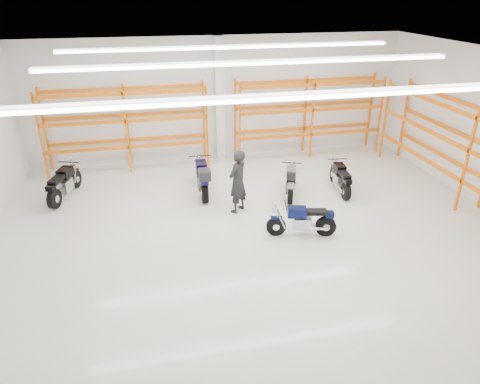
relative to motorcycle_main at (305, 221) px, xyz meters
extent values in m
plane|color=beige|center=(-1.17, 0.39, -0.43)|extent=(14.00, 14.00, 0.00)
cube|color=silver|center=(-1.17, 6.39, 1.82)|extent=(14.00, 0.02, 4.50)
cube|color=silver|center=(-1.17, -5.61, 1.82)|extent=(14.00, 0.02, 4.50)
cube|color=white|center=(-1.17, 0.39, 4.07)|extent=(14.00, 12.00, 0.02)
cube|color=white|center=(-1.17, -2.61, 3.97)|extent=(10.00, 0.22, 0.10)
cube|color=white|center=(-1.17, 0.89, 3.97)|extent=(10.00, 0.22, 0.10)
cube|color=white|center=(-1.17, 3.89, 3.97)|extent=(10.00, 0.22, 0.10)
cylinder|color=black|center=(-0.73, 0.16, -0.16)|extent=(0.54, 0.22, 0.53)
cylinder|color=black|center=(0.56, -0.12, -0.15)|extent=(0.57, 0.27, 0.55)
cylinder|color=silver|center=(-0.73, 0.16, -0.16)|extent=(0.20, 0.16, 0.18)
cylinder|color=silver|center=(0.56, -0.12, -0.15)|extent=(0.23, 0.21, 0.19)
cube|color=#070D35|center=(-0.73, 0.16, 0.10)|extent=(0.34, 0.20, 0.05)
cube|color=#B7B7BC|center=(-0.06, 0.02, -0.06)|extent=(0.51, 0.41, 0.33)
cube|color=#A5A5AA|center=(0.27, -0.06, -0.15)|extent=(0.62, 0.23, 0.07)
cube|color=#070D35|center=(-0.22, 0.05, 0.28)|extent=(0.55, 0.40, 0.25)
cube|color=black|center=(0.27, -0.06, 0.28)|extent=(0.62, 0.38, 0.11)
cube|color=#070D35|center=(0.63, -0.13, 0.21)|extent=(0.26, 0.24, 0.14)
cylinder|color=black|center=(-0.51, 0.11, 0.47)|extent=(0.16, 0.61, 0.03)
sphere|color=silver|center=(-0.77, 0.17, 0.33)|extent=(0.17, 0.17, 0.17)
cylinder|color=silver|center=(0.27, -0.20, -0.15)|extent=(0.66, 0.22, 0.08)
cylinder|color=black|center=(-6.31, 4.48, -0.13)|extent=(0.29, 0.60, 0.59)
cylinder|color=black|center=(-6.76, 3.08, -0.12)|extent=(0.35, 0.63, 0.61)
cylinder|color=silver|center=(-6.31, 4.48, -0.13)|extent=(0.19, 0.23, 0.20)
cylinder|color=silver|center=(-6.76, 3.08, -0.12)|extent=(0.25, 0.27, 0.22)
cube|color=black|center=(-6.31, 4.48, 0.16)|extent=(0.25, 0.38, 0.06)
cube|color=#B7B7BC|center=(-6.55, 3.75, -0.02)|extent=(0.49, 0.59, 0.37)
cube|color=#A5A5AA|center=(-6.66, 3.39, -0.11)|extent=(0.32, 0.69, 0.08)
cube|color=black|center=(-6.49, 3.92, 0.36)|extent=(0.48, 0.63, 0.28)
cube|color=black|center=(-6.66, 3.39, 0.36)|extent=(0.48, 0.71, 0.12)
cube|color=black|center=(-6.78, 3.00, 0.28)|extent=(0.28, 0.31, 0.16)
cylinder|color=black|center=(-6.39, 4.24, 0.57)|extent=(0.67, 0.24, 0.04)
sphere|color=silver|center=(-6.30, 4.52, 0.42)|extent=(0.19, 0.19, 0.19)
cylinder|color=silver|center=(-6.82, 3.40, -0.11)|extent=(0.31, 0.73, 0.09)
cylinder|color=black|center=(-2.26, 4.06, -0.12)|extent=(0.14, 0.62, 0.62)
cylinder|color=black|center=(-2.31, 2.52, -0.11)|extent=(0.21, 0.64, 0.64)
cylinder|color=silver|center=(-2.26, 4.06, -0.12)|extent=(0.15, 0.21, 0.21)
cylinder|color=silver|center=(-2.31, 2.52, -0.11)|extent=(0.21, 0.23, 0.23)
cube|color=#0E0B3C|center=(-2.26, 4.06, 0.19)|extent=(0.17, 0.37, 0.06)
cube|color=#B7B7BC|center=(-2.28, 3.26, 0.00)|extent=(0.39, 0.55, 0.39)
cube|color=#A5A5AA|center=(-2.30, 2.87, -0.10)|extent=(0.15, 0.72, 0.08)
cube|color=#0E0B3C|center=(-2.28, 3.44, 0.39)|extent=(0.37, 0.59, 0.29)
cube|color=black|center=(-2.30, 2.87, 0.39)|extent=(0.33, 0.69, 0.12)
cube|color=#0E0B3C|center=(-2.31, 2.44, 0.31)|extent=(0.23, 0.27, 0.16)
cylinder|color=black|center=(-2.26, 3.79, 0.62)|extent=(0.72, 0.06, 0.04)
sphere|color=silver|center=(-2.25, 4.10, 0.45)|extent=(0.19, 0.19, 0.19)
cylinder|color=silver|center=(-2.46, 2.83, -0.10)|extent=(0.12, 0.77, 0.09)
cube|color=black|center=(-2.32, 2.32, 0.58)|extent=(0.36, 0.40, 0.31)
cylinder|color=black|center=(0.66, 3.11, -0.16)|extent=(0.27, 0.54, 0.53)
cylinder|color=black|center=(0.23, 1.86, -0.15)|extent=(0.33, 0.57, 0.55)
cylinder|color=silver|center=(0.66, 3.11, -0.16)|extent=(0.18, 0.21, 0.18)
cylinder|color=silver|center=(0.23, 1.86, -0.15)|extent=(0.23, 0.24, 0.20)
cube|color=gray|center=(0.66, 3.11, 0.10)|extent=(0.23, 0.35, 0.05)
cube|color=#B7B7BC|center=(0.44, 2.46, -0.06)|extent=(0.45, 0.54, 0.34)
cube|color=#A5A5AA|center=(0.33, 2.14, -0.14)|extent=(0.30, 0.62, 0.07)
cube|color=gray|center=(0.49, 2.61, 0.28)|extent=(0.45, 0.57, 0.25)
cube|color=black|center=(0.33, 2.14, 0.28)|extent=(0.44, 0.64, 0.11)
cube|color=gray|center=(0.21, 1.79, 0.21)|extent=(0.26, 0.28, 0.14)
cylinder|color=black|center=(0.59, 2.90, 0.48)|extent=(0.60, 0.23, 0.03)
sphere|color=silver|center=(0.67, 3.15, 0.33)|extent=(0.17, 0.17, 0.17)
cylinder|color=silver|center=(0.18, 2.15, -0.14)|extent=(0.29, 0.65, 0.08)
cylinder|color=black|center=(2.18, 3.11, -0.16)|extent=(0.17, 0.55, 0.54)
cylinder|color=black|center=(2.02, 1.77, -0.15)|extent=(0.23, 0.57, 0.56)
cylinder|color=silver|center=(2.18, 3.11, -0.16)|extent=(0.15, 0.19, 0.18)
cylinder|color=silver|center=(2.02, 1.77, -0.15)|extent=(0.20, 0.22, 0.20)
cube|color=black|center=(2.18, 3.11, 0.11)|extent=(0.17, 0.34, 0.05)
cube|color=#B7B7BC|center=(2.10, 2.41, -0.05)|extent=(0.38, 0.50, 0.34)
cube|color=#A5A5AA|center=(2.05, 2.07, -0.14)|extent=(0.18, 0.64, 0.07)
cube|color=black|center=(2.12, 2.57, 0.29)|extent=(0.36, 0.54, 0.25)
cube|color=black|center=(2.05, 2.07, 0.29)|extent=(0.34, 0.62, 0.11)
cube|color=black|center=(2.01, 1.69, 0.22)|extent=(0.22, 0.26, 0.14)
cylinder|color=black|center=(2.15, 2.87, 0.49)|extent=(0.63, 0.11, 0.03)
sphere|color=silver|center=(2.19, 3.14, 0.35)|extent=(0.17, 0.17, 0.17)
cylinder|color=silver|center=(1.91, 2.05, -0.14)|extent=(0.16, 0.68, 0.08)
imported|color=black|center=(-1.44, 1.73, 0.52)|extent=(0.82, 0.80, 1.90)
cube|color=white|center=(-1.17, 6.21, 1.82)|extent=(0.32, 0.32, 4.50)
cube|color=#E44A00|center=(-7.37, 6.27, 1.07)|extent=(0.07, 0.07, 3.00)
cube|color=#E44A00|center=(-7.37, 5.47, 1.07)|extent=(0.07, 0.07, 3.00)
cube|color=#E44A00|center=(-4.57, 6.27, 1.07)|extent=(0.07, 0.07, 3.00)
cube|color=#E44A00|center=(-4.57, 5.47, 1.07)|extent=(0.07, 0.07, 3.00)
cube|color=#E44A00|center=(-1.77, 6.27, 1.07)|extent=(0.07, 0.07, 3.00)
cube|color=#E44A00|center=(-1.77, 5.47, 1.07)|extent=(0.07, 0.07, 3.00)
cube|color=#E44A00|center=(-4.57, 6.27, 0.51)|extent=(5.60, 0.07, 0.12)
cube|color=#E44A00|center=(-4.57, 5.47, 0.51)|extent=(5.60, 0.07, 0.12)
cube|color=#E44A00|center=(-4.57, 6.27, 1.45)|extent=(5.60, 0.07, 0.12)
cube|color=#E44A00|center=(-4.57, 5.47, 1.45)|extent=(5.60, 0.07, 0.12)
cube|color=#E44A00|center=(-4.57, 6.27, 2.38)|extent=(5.60, 0.07, 0.12)
cube|color=#E44A00|center=(-4.57, 5.47, 2.38)|extent=(5.60, 0.07, 0.12)
cube|color=#E44A00|center=(-0.57, 6.27, 1.07)|extent=(0.07, 0.07, 3.00)
cube|color=#E44A00|center=(-0.57, 5.47, 1.07)|extent=(0.07, 0.07, 3.00)
cube|color=#E44A00|center=(2.23, 6.27, 1.07)|extent=(0.07, 0.07, 3.00)
cube|color=#E44A00|center=(2.23, 5.47, 1.07)|extent=(0.07, 0.07, 3.00)
cube|color=#E44A00|center=(5.03, 6.27, 1.07)|extent=(0.07, 0.07, 3.00)
cube|color=#E44A00|center=(5.03, 5.47, 1.07)|extent=(0.07, 0.07, 3.00)
cube|color=#E44A00|center=(2.23, 6.27, 0.51)|extent=(5.60, 0.07, 0.12)
cube|color=#E44A00|center=(2.23, 5.47, 0.51)|extent=(5.60, 0.07, 0.12)
cube|color=#E44A00|center=(2.23, 6.27, 1.45)|extent=(5.60, 0.07, 0.12)
cube|color=#E44A00|center=(2.23, 5.47, 1.45)|extent=(5.60, 0.07, 0.12)
cube|color=#E44A00|center=(2.23, 6.27, 2.38)|extent=(5.60, 0.07, 0.12)
cube|color=#E44A00|center=(2.23, 5.47, 2.38)|extent=(5.60, 0.07, 0.12)
cube|color=#E44A00|center=(4.91, 0.39, 1.07)|extent=(0.07, 0.07, 3.00)
cube|color=#E44A00|center=(5.71, 4.89, 1.07)|extent=(0.07, 0.07, 3.00)
cube|color=#E44A00|center=(4.91, 4.89, 1.07)|extent=(0.07, 0.07, 3.00)
cube|color=#E44A00|center=(4.91, 0.39, 0.51)|extent=(0.07, 9.00, 0.12)
cube|color=#E44A00|center=(4.91, 0.39, 1.45)|extent=(0.07, 9.00, 0.12)
cube|color=#E44A00|center=(4.91, 0.39, 2.38)|extent=(0.07, 9.00, 0.12)
camera|label=1|loc=(-3.77, -9.25, 5.59)|focal=32.00mm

